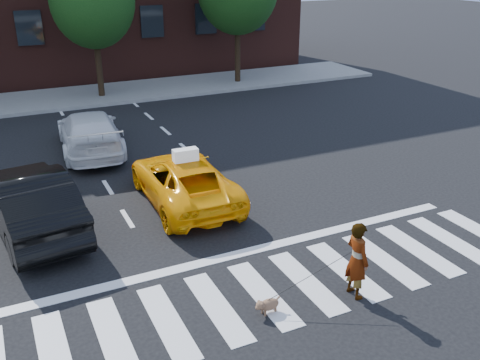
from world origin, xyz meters
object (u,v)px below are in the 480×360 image
Objects in this scene: taxi at (184,180)px; black_sedan at (30,201)px; woman at (357,260)px; dog at (267,305)px; white_suv at (90,132)px.

black_sedan is at bearing 0.52° from taxi.
black_sedan reaches higher than taxi.
woman is at bearing 126.98° from black_sedan.
black_sedan reaches higher than dog.
white_suv is (2.39, 5.09, -0.09)m from black_sedan.
black_sedan is at bearing 69.98° from white_suv.
woman is at bearing 106.67° from taxi.
woman is (5.40, -5.60, 0.02)m from black_sedan.
woman reaches higher than dog.
white_suv is at bearing 14.79° from woman.
black_sedan is 8.41× the size of dog.
taxi is 2.83× the size of woman.
white_suv is at bearing -72.46° from taxi.
woman is 2.83× the size of dog.
white_suv is 8.46× the size of dog.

